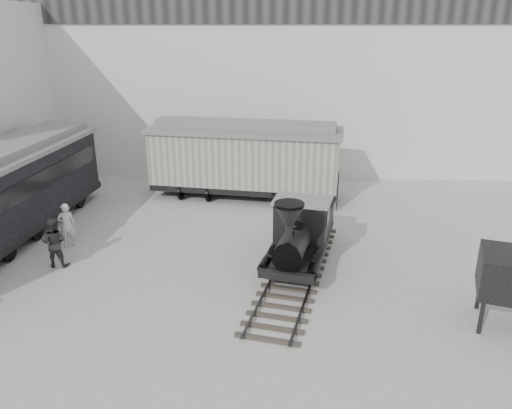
# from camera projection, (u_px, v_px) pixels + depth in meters

# --- Properties ---
(ground) EXTENTS (90.00, 90.00, 0.00)m
(ground) POSITION_uv_depth(u_px,v_px,m) (238.00, 314.00, 14.76)
(ground) COLOR #9E9E9B
(north_wall) EXTENTS (34.00, 2.51, 11.00)m
(north_wall) POSITION_uv_depth(u_px,v_px,m) (260.00, 72.00, 26.88)
(north_wall) COLOR silver
(north_wall) RESTS_ON ground
(locomotive) EXTENTS (3.59, 8.60, 2.97)m
(locomotive) POSITION_uv_depth(u_px,v_px,m) (300.00, 237.00, 17.31)
(locomotive) COLOR #342E29
(locomotive) RESTS_ON ground
(boxcar) EXTENTS (9.51, 4.08, 3.77)m
(boxcar) POSITION_uv_depth(u_px,v_px,m) (245.00, 158.00, 23.94)
(boxcar) COLOR black
(boxcar) RESTS_ON ground
(visitor_a) EXTENTS (0.76, 0.66, 1.75)m
(visitor_a) POSITION_uv_depth(u_px,v_px,m) (67.00, 225.00, 18.88)
(visitor_a) COLOR beige
(visitor_a) RESTS_ON ground
(visitor_b) EXTENTS (0.89, 0.70, 1.79)m
(visitor_b) POSITION_uv_depth(u_px,v_px,m) (54.00, 242.00, 17.35)
(visitor_b) COLOR #2C2C2D
(visitor_b) RESTS_ON ground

